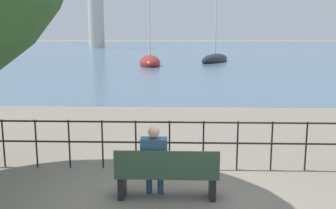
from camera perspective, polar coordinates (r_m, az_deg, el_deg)
The scene contains 8 objects.
ground_plane at distance 6.78m, azimuth -0.15°, elevation -13.88°, with size 1000.00×1000.00×0.00m, color gray.
harbor_water at distance 164.94m, azimuth 1.90°, elevation 9.15°, with size 600.00×300.00×0.01m.
park_bench at distance 6.56m, azimuth -0.17°, elevation -10.66°, with size 1.78×0.45×0.90m.
seated_person_left at distance 6.55m, azimuth -2.14°, elevation -8.20°, with size 0.45×0.35×1.28m.
promenade_railing at distance 7.91m, azimuth 0.23°, elevation -5.02°, with size 14.32×0.04×1.05m.
sailboat_1 at distance 43.83m, azimuth 7.19°, elevation 6.87°, with size 4.66×7.52×11.54m.
sailboat_2 at distance 38.00m, azimuth -2.77°, elevation 6.49°, with size 2.72×5.81×11.62m.
harbor_lighthouse at distance 107.46m, azimuth -10.99°, elevation 15.15°, with size 4.26×4.26×26.96m.
Camera 1 is at (0.23, -6.19, 2.76)m, focal length 40.00 mm.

